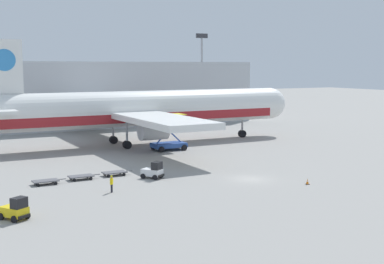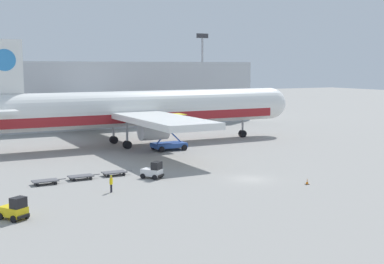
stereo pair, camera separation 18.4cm
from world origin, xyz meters
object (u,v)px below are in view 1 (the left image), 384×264
object	(u,v)px
ground_crew_near	(112,182)
baggage_tug_mid	(153,171)
light_mast	(202,71)
baggage_dolly_second	(81,176)
baggage_dolly_third	(115,172)
traffic_cone_near	(307,182)
airplane_main	(139,110)
baggage_tug_foreground	(15,210)
scissor_lift_loader	(169,137)
baggage_dolly_lead	(46,181)

from	to	relation	value
ground_crew_near	baggage_tug_mid	bearing A→B (deg)	165.15
light_mast	baggage_dolly_second	bearing A→B (deg)	-132.44
baggage_dolly_third	traffic_cone_near	xyz separation A→B (m)	(17.17, -14.81, -0.08)
light_mast	ground_crew_near	size ratio (longest dim) A/B	11.30
airplane_main	baggage_tug_foreground	distance (m)	44.63
scissor_lift_loader	baggage_dolly_second	distance (m)	23.99
ground_crew_near	airplane_main	bearing A→B (deg)	-165.50
light_mast	baggage_dolly_second	world-z (taller)	light_mast
baggage_dolly_third	traffic_cone_near	world-z (taller)	traffic_cone_near
baggage_dolly_second	baggage_dolly_third	size ratio (longest dim) A/B	1.00
baggage_dolly_third	traffic_cone_near	bearing A→B (deg)	-40.97
airplane_main	baggage_tug_mid	xyz separation A→B (m)	(-9.15, -25.72, -4.96)
baggage_dolly_lead	ground_crew_near	xyz separation A→B (m)	(5.13, -7.09, 0.68)
baggage_tug_foreground	baggage_dolly_third	distance (m)	19.39
airplane_main	ground_crew_near	bearing A→B (deg)	-117.13
baggage_dolly_second	ground_crew_near	size ratio (longest dim) A/B	2.05
traffic_cone_near	baggage_tug_foreground	bearing A→B (deg)	177.46
baggage_dolly_second	traffic_cone_near	bearing A→B (deg)	-34.35
baggage_tug_foreground	traffic_cone_near	xyz separation A→B (m)	(31.15, -1.38, -0.57)
baggage_dolly_lead	baggage_dolly_second	distance (m)	4.27
baggage_dolly_second	baggage_dolly_lead	bearing A→B (deg)	-172.03
scissor_lift_loader	ground_crew_near	size ratio (longest dim) A/B	3.12
baggage_tug_foreground	baggage_dolly_lead	size ratio (longest dim) A/B	0.76
airplane_main	baggage_dolly_second	xyz separation A→B (m)	(-16.82, -22.38, -5.45)
baggage_dolly_third	ground_crew_near	bearing A→B (deg)	-112.67
scissor_lift_loader	baggage_dolly_lead	xyz separation A→B (m)	(-22.91, -15.55, -1.74)
ground_crew_near	traffic_cone_near	bearing A→B (deg)	113.98
airplane_main	baggage_dolly_lead	size ratio (longest dim) A/B	15.68
baggage_tug_foreground	baggage_tug_mid	size ratio (longest dim) A/B	1.00
baggage_dolly_second	ground_crew_near	xyz separation A→B (m)	(0.91, -7.69, 0.68)
baggage_tug_mid	baggage_dolly_second	xyz separation A→B (m)	(-7.67, 3.34, -0.49)
baggage_dolly_lead	baggage_tug_foreground	bearing A→B (deg)	-114.09
baggage_tug_mid	baggage_dolly_third	world-z (taller)	baggage_tug_mid
light_mast	baggage_dolly_lead	size ratio (longest dim) A/B	5.51
ground_crew_near	traffic_cone_near	world-z (taller)	ground_crew_near
baggage_dolly_lead	baggage_dolly_second	xyz separation A→B (m)	(4.23, 0.61, 0.00)
ground_crew_near	traffic_cone_near	xyz separation A→B (m)	(20.47, -6.81, -0.76)
airplane_main	scissor_lift_loader	size ratio (longest dim) A/B	10.33
scissor_lift_loader	traffic_cone_near	distance (m)	29.62
baggage_tug_foreground	traffic_cone_near	distance (m)	31.19
baggage_dolly_second	traffic_cone_near	distance (m)	25.84
baggage_tug_foreground	baggage_dolly_lead	xyz separation A→B (m)	(5.55, 12.52, -0.49)
airplane_main	baggage_dolly_third	size ratio (longest dim) A/B	15.68
baggage_tug_foreground	baggage_tug_mid	bearing A→B (deg)	88.09
baggage_dolly_lead	ground_crew_near	world-z (taller)	ground_crew_near
light_mast	scissor_lift_loader	xyz separation A→B (m)	(-24.17, -31.92, -9.85)
scissor_lift_loader	traffic_cone_near	size ratio (longest dim) A/B	8.81
baggage_dolly_lead	ground_crew_near	distance (m)	8.78
airplane_main	baggage_dolly_third	world-z (taller)	airplane_main
scissor_lift_loader	baggage_dolly_third	size ratio (longest dim) A/B	1.52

